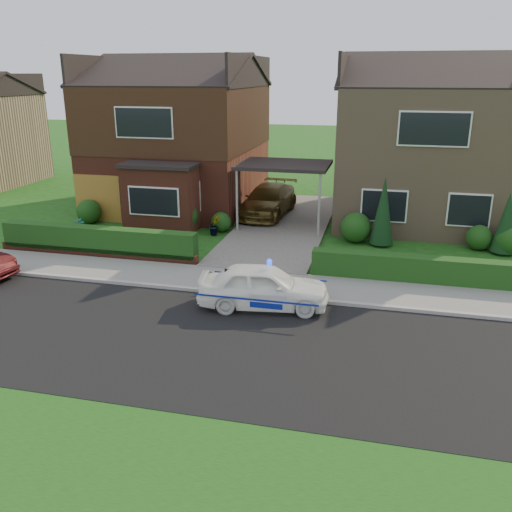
% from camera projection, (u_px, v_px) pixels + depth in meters
% --- Properties ---
extents(ground, '(120.00, 120.00, 0.00)m').
position_uv_depth(ground, '(201.00, 341.00, 13.54)').
color(ground, '#154913').
rests_on(ground, ground).
extents(road, '(60.00, 6.00, 0.02)m').
position_uv_depth(road, '(201.00, 341.00, 13.54)').
color(road, black).
rests_on(road, ground).
extents(kerb, '(60.00, 0.16, 0.12)m').
position_uv_depth(kerb, '(234.00, 293.00, 16.33)').
color(kerb, '#9E9993').
rests_on(kerb, ground).
extents(sidewalk, '(60.00, 2.00, 0.10)m').
position_uv_depth(sidewalk, '(243.00, 281.00, 17.30)').
color(sidewalk, slate).
rests_on(sidewalk, ground).
extents(grass_verge, '(60.00, 4.00, 0.01)m').
position_uv_depth(grass_verge, '(103.00, 480.00, 8.93)').
color(grass_verge, '#154913').
rests_on(grass_verge, ground).
extents(driveway, '(3.80, 12.00, 0.12)m').
position_uv_depth(driveway, '(283.00, 225.00, 23.65)').
color(driveway, '#666059').
rests_on(driveway, ground).
extents(house_left, '(7.50, 9.53, 7.25)m').
position_uv_depth(house_left, '(179.00, 128.00, 26.40)').
color(house_left, brown).
rests_on(house_left, ground).
extents(house_right, '(7.50, 8.06, 7.25)m').
position_uv_depth(house_right, '(426.00, 137.00, 23.97)').
color(house_right, '#927759').
rests_on(house_right, ground).
extents(carport_link, '(3.80, 3.00, 2.77)m').
position_uv_depth(carport_link, '(284.00, 166.00, 22.78)').
color(carport_link, black).
rests_on(carport_link, ground).
extents(garage_door, '(2.20, 0.10, 2.10)m').
position_uv_depth(garage_door, '(98.00, 198.00, 24.20)').
color(garage_door, olive).
rests_on(garage_door, ground).
extents(dwarf_wall, '(7.70, 0.25, 0.36)m').
position_uv_depth(dwarf_wall, '(97.00, 253.00, 19.64)').
color(dwarf_wall, brown).
rests_on(dwarf_wall, ground).
extents(hedge_left, '(7.50, 0.55, 0.90)m').
position_uv_depth(hedge_left, '(100.00, 256.00, 19.84)').
color(hedge_left, black).
rests_on(hedge_left, ground).
extents(hedge_right, '(7.50, 0.55, 0.80)m').
position_uv_depth(hedge_right, '(429.00, 284.00, 17.19)').
color(hedge_right, black).
rests_on(hedge_right, ground).
extents(shrub_left_far, '(1.08, 1.08, 1.08)m').
position_uv_depth(shrub_left_far, '(89.00, 212.00, 23.99)').
color(shrub_left_far, black).
rests_on(shrub_left_far, ground).
extents(shrub_left_mid, '(1.32, 1.32, 1.32)m').
position_uv_depth(shrub_left_mid, '(183.00, 216.00, 22.77)').
color(shrub_left_mid, black).
rests_on(shrub_left_mid, ground).
extents(shrub_left_near, '(0.84, 0.84, 0.84)m').
position_uv_depth(shrub_left_near, '(221.00, 222.00, 22.78)').
color(shrub_left_near, black).
rests_on(shrub_left_near, ground).
extents(shrub_right_near, '(1.20, 1.20, 1.20)m').
position_uv_depth(shrub_right_near, '(356.00, 228.00, 21.30)').
color(shrub_right_near, black).
rests_on(shrub_right_near, ground).
extents(shrub_right_mid, '(0.96, 0.96, 0.96)m').
position_uv_depth(shrub_right_mid, '(479.00, 238.00, 20.41)').
color(shrub_right_mid, black).
rests_on(shrub_right_mid, ground).
extents(shrub_right_far, '(1.08, 1.08, 1.08)m').
position_uv_depth(shrub_right_far, '(509.00, 240.00, 19.90)').
color(shrub_right_far, black).
rests_on(shrub_right_far, ground).
extents(conifer_a, '(0.90, 0.90, 2.60)m').
position_uv_depth(conifer_a, '(383.00, 213.00, 20.67)').
color(conifer_a, black).
rests_on(conifer_a, ground).
extents(conifer_b, '(0.90, 0.90, 2.20)m').
position_uv_depth(conifer_b, '(506.00, 225.00, 19.76)').
color(conifer_b, black).
rests_on(conifer_b, ground).
extents(police_car, '(3.39, 3.85, 1.42)m').
position_uv_depth(police_car, '(263.00, 287.00, 15.31)').
color(police_car, white).
rests_on(police_car, ground).
extents(driveway_car, '(2.24, 4.78, 1.35)m').
position_uv_depth(driveway_car, '(268.00, 200.00, 24.98)').
color(driveway_car, brown).
rests_on(driveway_car, driveway).
extents(potted_plant_a, '(0.44, 0.32, 0.81)m').
position_uv_depth(potted_plant_a, '(80.00, 229.00, 21.83)').
color(potted_plant_a, gray).
rests_on(potted_plant_a, ground).
extents(potted_plant_b, '(0.60, 0.57, 0.85)m').
position_uv_depth(potted_plant_b, '(215.00, 225.00, 22.24)').
color(potted_plant_b, gray).
rests_on(potted_plant_b, ground).
extents(potted_plant_c, '(0.44, 0.44, 0.67)m').
position_uv_depth(potted_plant_c, '(191.00, 240.00, 20.61)').
color(potted_plant_c, gray).
rests_on(potted_plant_c, ground).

